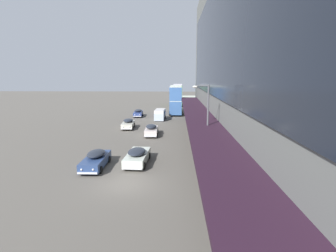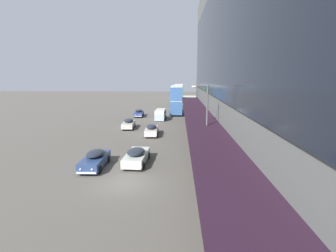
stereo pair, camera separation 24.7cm
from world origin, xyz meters
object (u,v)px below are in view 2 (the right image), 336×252
Objects in this scene: street_lamp at (205,119)px; fire_hydrant at (206,171)px; transit_bus_kerbside_rear at (176,99)px; pedestrian_at_kerb at (215,155)px; sedan_lead_mid at (136,156)px; sedan_trailing_mid at (95,159)px; sedan_oncoming_rear at (151,130)px; sedan_trailing_near at (129,124)px; transit_bus_kerbside_front at (179,94)px; vw_van at (161,114)px; sedan_lead_near at (139,113)px.

street_lamp is 4.79m from fire_hydrant.
transit_bus_kerbside_rear is 5.53× the size of pedestrian_at_kerb.
fire_hydrant is at bearing -91.20° from street_lamp.
sedan_lead_mid is 7.28m from street_lamp.
sedan_trailing_mid is at bearing -174.19° from street_lamp.
sedan_oncoming_rear reaches higher than sedan_trailing_near.
sedan_oncoming_rear is 13.95m from street_lamp.
vw_van is at bearing -97.76° from transit_bus_kerbside_front.
street_lamp is at bearing -58.63° from sedan_trailing_near.
sedan_trailing_near is at bearing -113.39° from transit_bus_kerbside_rear.
transit_bus_kerbside_front is at bearing 81.60° from sedan_trailing_mid.
sedan_lead_mid is (-3.96, -50.11, -2.37)m from transit_bus_kerbside_front.
sedan_trailing_near is 2.36× the size of pedestrian_at_kerb.
transit_bus_kerbside_rear is at bearing 71.34° from vw_van.
sedan_lead_near is 1.00× the size of vw_van.
sedan_trailing_mid is at bearing -88.98° from sedan_lead_near.
sedan_lead_near is at bearing 109.71° from street_lamp.
pedestrian_at_kerb is 2.65× the size of fire_hydrant.
sedan_trailing_mid is at bearing -101.45° from transit_bus_kerbside_rear.
sedan_oncoming_rear is at bearing -98.50° from transit_bus_kerbside_rear.
transit_bus_kerbside_rear is at bearing 78.55° from sedan_trailing_mid.
sedan_lead_near is 6.59× the size of fire_hydrant.
pedestrian_at_kerb is at bearing -57.77° from sedan_trailing_near.
vw_van is (0.38, 13.30, 0.31)m from sedan_oncoming_rear.
transit_bus_kerbside_rear is 2.35× the size of sedan_trailing_near.
transit_bus_kerbside_rear is at bearing 94.36° from fire_hydrant.
sedan_trailing_mid is 1.06× the size of vw_van.
street_lamp is at bearing 136.25° from pedestrian_at_kerb.
pedestrian_at_kerb is at bearing -7.40° from sedan_lead_mid.
sedan_trailing_mid is at bearing -179.14° from pedestrian_at_kerb.
sedan_trailing_mid is at bearing -88.97° from sedan_trailing_near.
street_lamp reaches higher than fire_hydrant.
fire_hydrant is at bearing -78.57° from vw_van.
vw_van reaches higher than fire_hydrant.
street_lamp is at bearing -85.18° from transit_bus_kerbside_rear.
sedan_lead_near is at bearing 104.15° from sedan_oncoming_rear.
transit_bus_kerbside_rear reaches higher than transit_bus_kerbside_front.
transit_bus_kerbside_front is at bearing 68.91° from sedan_lead_near.
transit_bus_kerbside_front is 1.46× the size of street_lamp.
transit_bus_kerbside_front is 53.16m from fire_hydrant.
sedan_trailing_near is 20.88m from pedestrian_at_kerb.
sedan_trailing_near is (-7.88, -33.39, -2.36)m from transit_bus_kerbside_front.
fire_hydrant is (9.86, -1.83, -0.26)m from sedan_trailing_mid.
sedan_oncoming_rear is (4.33, -17.18, 0.05)m from sedan_lead_near.
vw_van is at bearing 101.43° from fire_hydrant.
pedestrian_at_kerb is at bearing -69.31° from sedan_lead_near.
vw_van reaches higher than sedan_lead_near.
sedan_lead_near is 31.23m from street_lamp.
transit_bus_kerbside_front is at bearing 93.64° from pedestrian_at_kerb.
vw_van is (4.49, 8.51, 0.33)m from sedan_trailing_near.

